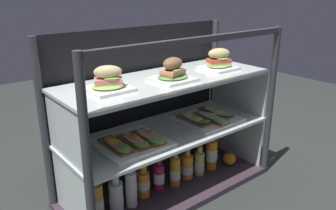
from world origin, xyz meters
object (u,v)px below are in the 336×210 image
object	(u,v)px
plated_roll_sandwich_mid_left	(109,82)
juice_bottle_front_second	(175,171)
orange_fruit_beside_bottles	(212,156)
orange_fruit_near_left_post	(229,159)
plated_roll_sandwich_right_of_center	(219,61)
juice_bottle_back_left	(199,164)
juice_bottle_tucked_behind	(211,153)
juice_bottle_front_right_end	(131,188)
juice_bottle_near_post	(116,197)
open_sandwich_tray_right_of_center	(208,118)
plated_roll_sandwich_left_of_center	(173,72)
juice_bottle_front_left_end	(187,166)
open_sandwich_tray_far_left	(133,142)
juice_bottle_front_middle	(96,201)
juice_bottle_back_center	(159,176)
juice_bottle_back_right	(143,183)

from	to	relation	value
plated_roll_sandwich_mid_left	juice_bottle_front_second	bearing A→B (deg)	-5.78
orange_fruit_beside_bottles	orange_fruit_near_left_post	world-z (taller)	orange_fruit_near_left_post
plated_roll_sandwich_right_of_center	orange_fruit_near_left_post	xyz separation A→B (m)	(0.09, -0.05, -0.64)
plated_roll_sandwich_right_of_center	juice_bottle_front_second	size ratio (longest dim) A/B	0.85
juice_bottle_back_left	juice_bottle_tucked_behind	world-z (taller)	juice_bottle_tucked_behind
orange_fruit_near_left_post	juice_bottle_front_right_end	bearing A→B (deg)	177.53
juice_bottle_near_post	open_sandwich_tray_right_of_center	bearing A→B (deg)	0.65
plated_roll_sandwich_left_of_center	orange_fruit_beside_bottles	bearing A→B (deg)	10.43
plated_roll_sandwich_mid_left	juice_bottle_near_post	distance (m)	0.59
juice_bottle_front_second	open_sandwich_tray_right_of_center	bearing A→B (deg)	1.22
juice_bottle_tucked_behind	orange_fruit_near_left_post	bearing A→B (deg)	-18.95
juice_bottle_front_left_end	juice_bottle_tucked_behind	bearing A→B (deg)	-4.08
juice_bottle_near_post	open_sandwich_tray_far_left	bearing A→B (deg)	2.07
juice_bottle_front_middle	orange_fruit_near_left_post	bearing A→B (deg)	-2.72
orange_fruit_beside_bottles	juice_bottle_back_left	bearing A→B (deg)	-160.33
plated_roll_sandwich_left_of_center	orange_fruit_beside_bottles	xyz separation A→B (m)	(0.40, 0.07, -0.64)
juice_bottle_front_right_end	orange_fruit_beside_bottles	bearing A→B (deg)	5.82
juice_bottle_near_post	orange_fruit_beside_bottles	distance (m)	0.77
juice_bottle_front_right_end	orange_fruit_near_left_post	world-z (taller)	juice_bottle_front_right_end
plated_roll_sandwich_left_of_center	open_sandwich_tray_far_left	world-z (taller)	plated_roll_sandwich_left_of_center
plated_roll_sandwich_left_of_center	juice_bottle_tucked_behind	xyz separation A→B (m)	(0.33, 0.02, -0.58)
juice_bottle_front_right_end	open_sandwich_tray_right_of_center	bearing A→B (deg)	1.11
juice_bottle_near_post	juice_bottle_back_center	bearing A→B (deg)	5.34
juice_bottle_back_center	juice_bottle_tucked_behind	xyz separation A→B (m)	(0.40, -0.02, 0.02)
open_sandwich_tray_far_left	orange_fruit_beside_bottles	world-z (taller)	open_sandwich_tray_far_left
juice_bottle_front_left_end	juice_bottle_tucked_behind	xyz separation A→B (m)	(0.19, -0.01, 0.03)
juice_bottle_near_post	orange_fruit_near_left_post	xyz separation A→B (m)	(0.82, -0.03, -0.05)
juice_bottle_front_middle	juice_bottle_back_right	distance (m)	0.29
plated_roll_sandwich_left_of_center	juice_bottle_back_left	bearing A→B (deg)	2.45
orange_fruit_near_left_post	plated_roll_sandwich_left_of_center	bearing A→B (deg)	176.69
juice_bottle_back_center	juice_bottle_tucked_behind	bearing A→B (deg)	-2.77
plated_roll_sandwich_right_of_center	juice_bottle_back_right	world-z (taller)	plated_roll_sandwich_right_of_center
juice_bottle_back_right	orange_fruit_near_left_post	world-z (taller)	juice_bottle_back_right
juice_bottle_front_middle	juice_bottle_near_post	size ratio (longest dim) A/B	1.16
juice_bottle_back_left	juice_bottle_near_post	bearing A→B (deg)	-179.91
juice_bottle_tucked_behind	orange_fruit_near_left_post	distance (m)	0.15
plated_roll_sandwich_right_of_center	juice_bottle_back_center	distance (m)	0.74
juice_bottle_front_right_end	juice_bottle_front_middle	bearing A→B (deg)	176.33
juice_bottle_front_middle	juice_bottle_tucked_behind	distance (m)	0.80
orange_fruit_near_left_post	juice_bottle_front_second	bearing A→B (deg)	175.07
plated_roll_sandwich_mid_left	orange_fruit_near_left_post	bearing A→B (deg)	-5.33
juice_bottle_near_post	juice_bottle_back_center	xyz separation A→B (m)	(0.29, 0.03, -0.01)
juice_bottle_back_right	juice_bottle_back_left	bearing A→B (deg)	-3.99
juice_bottle_front_middle	orange_fruit_beside_bottles	distance (m)	0.87
juice_bottle_near_post	plated_roll_sandwich_left_of_center	bearing A→B (deg)	-1.35
juice_bottle_tucked_behind	juice_bottle_back_left	bearing A→B (deg)	-176.22
juice_bottle_front_right_end	juice_bottle_front_second	distance (m)	0.30
plated_roll_sandwich_right_of_center	open_sandwich_tray_far_left	xyz separation A→B (m)	(-0.61, -0.01, -0.33)
juice_bottle_back_right	juice_bottle_front_second	bearing A→B (deg)	-7.43
juice_bottle_back_center	open_sandwich_tray_right_of_center	bearing A→B (deg)	-3.24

